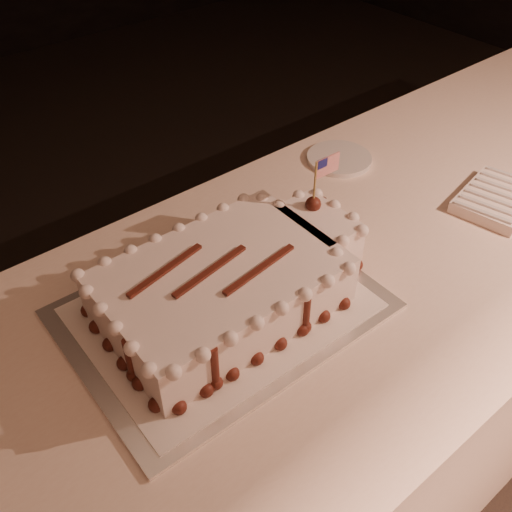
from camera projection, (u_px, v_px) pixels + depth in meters
banquet_table at (351, 356)px, 1.44m from camera, size 2.40×0.80×0.75m
cake_board at (222, 309)px, 1.04m from camera, size 0.55×0.42×0.01m
doily at (222, 307)px, 1.04m from camera, size 0.49×0.38×0.00m
sheet_cake at (234, 281)px, 1.02m from camera, size 0.52×0.30×0.20m
napkin_stack at (497, 199)px, 1.28m from camera, size 0.22×0.18×0.03m
side_plate at (339, 159)px, 1.42m from camera, size 0.16×0.16×0.01m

